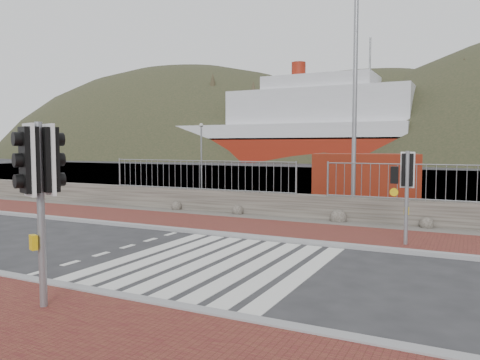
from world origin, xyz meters
The scene contains 17 objects.
ground centered at (0.00, 0.00, 0.00)m, with size 220.00×220.00×0.00m, color #28282B.
sidewalk_near centered at (0.00, -5.00, 0.04)m, with size 40.00×4.00×0.08m, color brown.
sidewalk_far centered at (0.00, 4.50, 0.04)m, with size 40.00×3.00×0.08m, color brown.
kerb_near centered at (0.00, -3.00, 0.05)m, with size 40.00×0.25×0.12m, color gray.
kerb_far centered at (0.00, 3.00, 0.05)m, with size 40.00×0.25×0.12m, color gray.
zebra_crossing centered at (0.00, 0.00, 0.01)m, with size 4.62×5.60×0.01m.
gravel_strip centered at (0.00, 6.50, 0.03)m, with size 40.00×1.50×0.06m, color #59544C.
stone_wall centered at (0.00, 7.30, 0.45)m, with size 40.00×0.60×0.90m, color #48433B.
railing centered at (0.00, 7.15, 1.82)m, with size 18.07×0.07×1.22m.
quay centered at (0.00, 27.90, 0.00)m, with size 120.00×40.00×0.50m, color #4C4C4F.
water centered at (0.00, 62.90, 0.00)m, with size 220.00×50.00×0.05m, color #3F4C54.
ferry centered at (-24.65, 67.90, 5.36)m, with size 50.00×16.00×20.00m.
hills_backdrop centered at (6.74, 87.90, -23.05)m, with size 254.00×90.00×100.00m.
traffic_signal_near centered at (-0.98, -3.98, 2.23)m, with size 0.51×0.41×3.09m.
traffic_signal_far centered at (3.67, 3.76, 1.86)m, with size 0.62×0.25×2.58m.
streetlight centered at (1.45, 8.05, 5.14)m, with size 1.88×0.80×9.13m.
shipping_container centered at (0.06, 16.25, 1.15)m, with size 5.50×2.29×2.29m, color maroon.
Camera 1 is at (5.25, -9.25, 2.71)m, focal length 35.00 mm.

